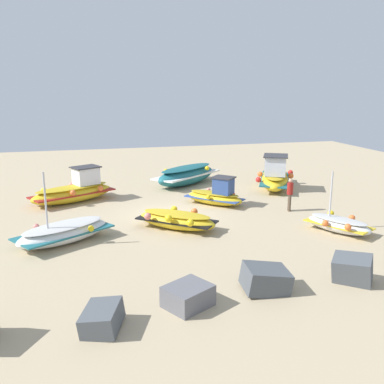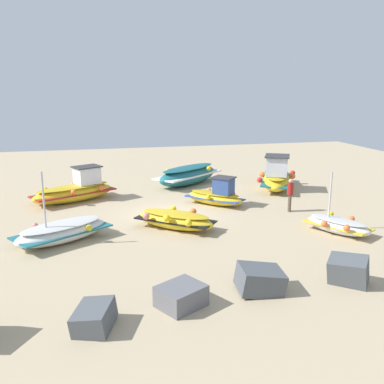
{
  "view_description": "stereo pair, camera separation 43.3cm",
  "coord_description": "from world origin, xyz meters",
  "views": [
    {
      "loc": [
        4.2,
        20.79,
        6.44
      ],
      "look_at": [
        -1.45,
        -1.01,
        0.9
      ],
      "focal_mm": 40.14,
      "sensor_mm": 36.0,
      "label": 1
    },
    {
      "loc": [
        3.78,
        20.89,
        6.44
      ],
      "look_at": [
        -1.45,
        -1.01,
        0.9
      ],
      "focal_mm": 40.14,
      "sensor_mm": 36.0,
      "label": 2
    }
  ],
  "objects": [
    {
      "name": "person_walking",
      "position": [
        -6.32,
        0.83,
        1.02
      ],
      "size": [
        0.32,
        0.32,
        1.75
      ],
      "rotation": [
        0.0,
        0.0,
        6.04
      ],
      "color": "brown",
      "rests_on": "ground_plane"
    },
    {
      "name": "fishing_boat_2",
      "position": [
        5.14,
        2.74,
        0.44
      ],
      "size": [
        4.44,
        3.67,
        3.17
      ],
      "rotation": [
        0.0,
        0.0,
        3.7
      ],
      "color": "white",
      "rests_on": "ground_plane"
    },
    {
      "name": "fishing_boat_1",
      "position": [
        4.74,
        -4.01,
        0.64
      ],
      "size": [
        5.1,
        3.68,
        1.98
      ],
      "rotation": [
        0.0,
        0.0,
        3.61
      ],
      "color": "gold",
      "rests_on": "ground_plane"
    },
    {
      "name": "fishing_boat_6",
      "position": [
        0.12,
        2.17,
        0.43
      ],
      "size": [
        3.82,
        3.49,
        0.89
      ],
      "rotation": [
        0.0,
        0.0,
        5.59
      ],
      "color": "gold",
      "rests_on": "ground_plane"
    },
    {
      "name": "breakwater_rocks",
      "position": [
        -0.04,
        9.36,
        0.38
      ],
      "size": [
        21.08,
        2.47,
        1.31
      ],
      "color": "#4C5156",
      "rests_on": "ground_plane"
    },
    {
      "name": "fishing_boat_4",
      "position": [
        -2.93,
        -1.37,
        0.52
      ],
      "size": [
        3.3,
        3.31,
        1.66
      ],
      "rotation": [
        0.0,
        0.0,
        2.35
      ],
      "color": "gold",
      "rests_on": "ground_plane"
    },
    {
      "name": "fishing_boat_0",
      "position": [
        -2.55,
        -6.68,
        0.68
      ],
      "size": [
        5.35,
        4.65,
        1.29
      ],
      "rotation": [
        0.0,
        0.0,
        0.64
      ],
      "color": "#1E6670",
      "rests_on": "ground_plane"
    },
    {
      "name": "fishing_boat_5",
      "position": [
        -6.93,
        4.47,
        0.36
      ],
      "size": [
        2.62,
        3.25,
        2.77
      ],
      "rotation": [
        0.0,
        0.0,
        2.1
      ],
      "color": "white",
      "rests_on": "ground_plane"
    },
    {
      "name": "fishing_boat_3",
      "position": [
        -7.88,
        -4.27,
        0.76
      ],
      "size": [
        3.85,
        5.35,
        2.28
      ],
      "rotation": [
        0.0,
        0.0,
        1.11
      ],
      "color": "gold",
      "rests_on": "ground_plane"
    },
    {
      "name": "ground_plane",
      "position": [
        0.0,
        0.0,
        0.0
      ],
      "size": [
        50.88,
        50.88,
        0.0
      ],
      "primitive_type": "plane",
      "color": "tan"
    }
  ]
}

